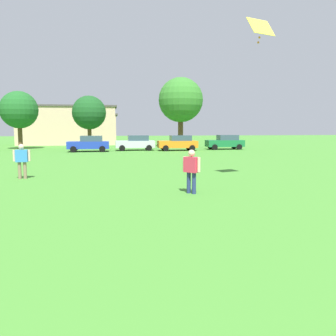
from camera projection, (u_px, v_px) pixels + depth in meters
ground_plane at (125, 161)px, 27.20m from camera, size 160.00×160.00×0.00m
adult_bystander at (191, 168)px, 13.53m from camera, size 0.60×0.64×1.71m
bystander_near_trees at (22, 158)px, 17.43m from camera, size 0.83×0.35×1.74m
kite at (261, 28)px, 15.82m from camera, size 1.39×0.97×1.14m
parked_car_blue_0 at (89, 144)px, 36.97m from camera, size 4.30×2.02×1.68m
parked_car_silver_1 at (136, 143)px, 39.00m from camera, size 4.30×2.02×1.68m
parked_car_orange_2 at (178, 143)px, 38.75m from camera, size 4.30×2.02×1.68m
parked_car_green_3 at (225, 142)px, 40.88m from camera, size 4.30×2.02×1.68m
tree_far_left at (19, 110)px, 40.95m from camera, size 4.34×4.34×6.76m
tree_center at (89, 113)px, 42.73m from camera, size 4.10×4.10×6.39m
tree_far_right at (181, 100)px, 45.27m from camera, size 5.74×5.74×8.95m
house_left at (69, 129)px, 52.55m from camera, size 14.50×6.64×4.54m
house_right at (71, 125)px, 52.54m from camera, size 13.47×7.23×5.71m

